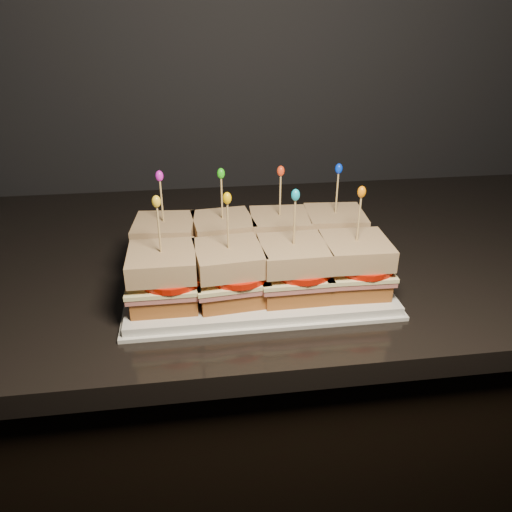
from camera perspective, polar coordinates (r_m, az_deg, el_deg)
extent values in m
cube|color=black|center=(1.21, -8.24, -19.47)|extent=(2.43, 0.69, 0.85)
cube|color=black|center=(0.95, -9.97, -0.42)|extent=(2.47, 0.73, 0.04)
cube|color=white|center=(0.81, 0.00, -2.93)|extent=(0.40, 0.25, 0.02)
cube|color=white|center=(0.81, 0.00, -3.30)|extent=(0.41, 0.26, 0.01)
cube|color=brown|center=(0.84, -10.15, -0.35)|extent=(0.10, 0.10, 0.03)
cube|color=#B5645A|center=(0.83, -10.24, 0.69)|extent=(0.11, 0.11, 0.01)
cube|color=#F9EFA5|center=(0.83, -10.28, 1.12)|extent=(0.11, 0.11, 0.01)
cylinder|color=red|center=(0.82, -9.50, 1.47)|extent=(0.09, 0.09, 0.01)
cube|color=brown|center=(0.82, -10.44, 2.90)|extent=(0.10, 0.10, 0.03)
cylinder|color=tan|center=(0.80, -10.71, 5.92)|extent=(0.00, 0.00, 0.09)
ellipsoid|color=#D519C7|center=(0.79, -10.98, 8.98)|extent=(0.01, 0.01, 0.02)
cube|color=brown|center=(0.84, -3.72, 0.04)|extent=(0.10, 0.10, 0.03)
cube|color=#B5645A|center=(0.83, -3.75, 1.08)|extent=(0.11, 0.11, 0.01)
cube|color=#F9EFA5|center=(0.83, -3.77, 1.52)|extent=(0.11, 0.11, 0.01)
cylinder|color=red|center=(0.82, -2.91, 1.87)|extent=(0.09, 0.09, 0.01)
cube|color=brown|center=(0.82, -3.82, 3.30)|extent=(0.10, 0.10, 0.03)
cylinder|color=tan|center=(0.80, -3.92, 6.33)|extent=(0.00, 0.00, 0.09)
ellipsoid|color=#24BE14|center=(0.79, -4.02, 9.40)|extent=(0.01, 0.01, 0.02)
cube|color=brown|center=(0.85, 2.64, 0.43)|extent=(0.10, 0.10, 0.03)
cube|color=#B5645A|center=(0.84, 2.66, 1.46)|extent=(0.11, 0.10, 0.01)
cube|color=#F9EFA5|center=(0.84, 2.67, 1.89)|extent=(0.11, 0.11, 0.01)
cylinder|color=red|center=(0.83, 3.56, 2.23)|extent=(0.09, 0.09, 0.01)
cube|color=brown|center=(0.83, 2.71, 3.65)|extent=(0.10, 0.10, 0.03)
cylinder|color=tan|center=(0.81, 2.78, 6.65)|extent=(0.00, 0.00, 0.09)
ellipsoid|color=red|center=(0.80, 2.85, 9.68)|extent=(0.01, 0.01, 0.02)
cube|color=brown|center=(0.87, 8.76, 0.80)|extent=(0.10, 0.10, 0.03)
cube|color=#B5645A|center=(0.87, 8.83, 1.80)|extent=(0.11, 0.11, 0.01)
cube|color=#F9EFA5|center=(0.86, 8.87, 2.23)|extent=(0.11, 0.11, 0.01)
cylinder|color=red|center=(0.86, 9.78, 2.56)|extent=(0.09, 0.09, 0.01)
cube|color=brown|center=(0.85, 9.00, 3.95)|extent=(0.10, 0.10, 0.03)
cylinder|color=tan|center=(0.83, 9.22, 6.87)|extent=(0.00, 0.00, 0.09)
ellipsoid|color=#062FD7|center=(0.82, 9.45, 9.83)|extent=(0.01, 0.01, 0.02)
cube|color=brown|center=(0.74, -10.35, -4.28)|extent=(0.09, 0.09, 0.03)
cube|color=#B5645A|center=(0.73, -10.46, -3.14)|extent=(0.10, 0.10, 0.01)
cube|color=#F9EFA5|center=(0.73, -10.50, -2.66)|extent=(0.10, 0.10, 0.01)
cylinder|color=red|center=(0.72, -9.61, -2.32)|extent=(0.09, 0.09, 0.01)
cube|color=brown|center=(0.72, -10.68, -0.70)|extent=(0.09, 0.09, 0.03)
cylinder|color=tan|center=(0.70, -11.00, 2.67)|extent=(0.00, 0.00, 0.09)
ellipsoid|color=yellow|center=(0.68, -11.32, 6.14)|extent=(0.01, 0.01, 0.02)
cube|color=brown|center=(0.74, -3.03, -3.83)|extent=(0.10, 0.10, 0.03)
cube|color=#B5645A|center=(0.73, -3.06, -2.69)|extent=(0.11, 0.11, 0.01)
cube|color=#F9EFA5|center=(0.73, -3.08, -2.21)|extent=(0.11, 0.11, 0.01)
cylinder|color=red|center=(0.72, -2.10, -1.86)|extent=(0.09, 0.09, 0.01)
cube|color=brown|center=(0.72, -3.13, -0.24)|extent=(0.10, 0.10, 0.03)
cylinder|color=tan|center=(0.70, -3.22, 3.14)|extent=(0.00, 0.00, 0.09)
ellipsoid|color=#F4B204|center=(0.68, -3.32, 6.62)|extent=(0.01, 0.01, 0.02)
cube|color=brown|center=(0.75, 4.16, -3.33)|extent=(0.09, 0.09, 0.03)
cube|color=#B5645A|center=(0.75, 4.20, -2.21)|extent=(0.10, 0.10, 0.01)
cube|color=#F9EFA5|center=(0.74, 4.22, -1.73)|extent=(0.11, 0.10, 0.01)
cylinder|color=red|center=(0.74, 5.24, -1.37)|extent=(0.09, 0.09, 0.01)
cube|color=brown|center=(0.73, 4.29, 0.21)|extent=(0.10, 0.10, 0.03)
cylinder|color=tan|center=(0.71, 4.41, 3.55)|extent=(0.00, 0.00, 0.09)
ellipsoid|color=#11A7C5|center=(0.69, 4.54, 6.97)|extent=(0.01, 0.01, 0.02)
cube|color=brown|center=(0.78, 11.01, -2.81)|extent=(0.10, 0.10, 0.03)
cube|color=#B5645A|center=(0.77, 11.12, -1.71)|extent=(0.11, 0.10, 0.01)
cube|color=#F9EFA5|center=(0.77, 11.16, -1.25)|extent=(0.11, 0.10, 0.01)
cylinder|color=red|center=(0.76, 12.21, -0.90)|extent=(0.09, 0.09, 0.01)
cube|color=brown|center=(0.75, 11.35, 0.64)|extent=(0.10, 0.10, 0.03)
cylinder|color=tan|center=(0.73, 11.66, 3.88)|extent=(0.00, 0.00, 0.09)
ellipsoid|color=orange|center=(0.72, 11.99, 7.19)|extent=(0.01, 0.01, 0.02)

